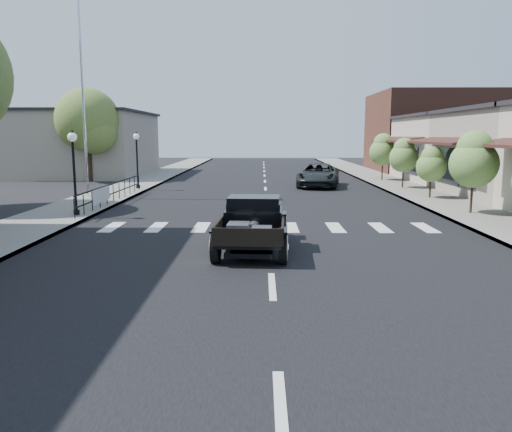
{
  "coord_description": "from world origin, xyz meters",
  "views": [
    {
      "loc": [
        -0.23,
        -13.5,
        3.28
      ],
      "look_at": [
        -0.39,
        0.53,
        1.0
      ],
      "focal_mm": 35.0,
      "sensor_mm": 36.0,
      "label": 1
    }
  ],
  "objects": [
    {
      "name": "small_tree_b",
      "position": [
        8.3,
        6.7,
        1.75
      ],
      "size": [
        1.92,
        1.92,
        3.2
      ],
      "primitive_type": null,
      "color": "#5B823B",
      "rests_on": "sidewalk_right"
    },
    {
      "name": "small_tree_d",
      "position": [
        8.3,
        16.68,
        1.58
      ],
      "size": [
        1.72,
        1.72,
        2.86
      ],
      "primitive_type": null,
      "color": "#5B823B",
      "rests_on": "sidewalk_right"
    },
    {
      "name": "flagpole",
      "position": [
        -9.2,
        12.0,
        6.59
      ],
      "size": [
        0.12,
        0.12,
        12.87
      ],
      "primitive_type": "cylinder",
      "color": "silver",
      "rests_on": "sidewalk_left"
    },
    {
      "name": "road_markings",
      "position": [
        0.0,
        10.0,
        0.0
      ],
      "size": [
        12.0,
        60.0,
        0.06
      ],
      "primitive_type": null,
      "color": "silver",
      "rests_on": "ground"
    },
    {
      "name": "lamp_post_c",
      "position": [
        -7.6,
        16.0,
        1.83
      ],
      "size": [
        0.36,
        0.36,
        3.35
      ],
      "primitive_type": null,
      "color": "black",
      "rests_on": "sidewalk_left"
    },
    {
      "name": "banner",
      "position": [
        -7.22,
        8.0,
        0.45
      ],
      "size": [
        0.04,
        2.2,
        0.6
      ],
      "primitive_type": null,
      "color": "silver",
      "rests_on": "sidewalk_left"
    },
    {
      "name": "low_building_left",
      "position": [
        -15.0,
        28.0,
        2.5
      ],
      "size": [
        10.0,
        12.0,
        5.0
      ],
      "primitive_type": "cube",
      "color": "#A49889",
      "rests_on": "ground"
    },
    {
      "name": "far_building_right",
      "position": [
        15.5,
        32.0,
        3.5
      ],
      "size": [
        11.0,
        10.0,
        7.0
      ],
      "primitive_type": "cube",
      "color": "brown",
      "rests_on": "ground"
    },
    {
      "name": "ground",
      "position": [
        0.0,
        0.0,
        0.0
      ],
      "size": [
        120.0,
        120.0,
        0.0
      ],
      "primitive_type": "plane",
      "color": "black",
      "rests_on": "ground"
    },
    {
      "name": "lamp_post_b",
      "position": [
        -7.6,
        6.0,
        1.83
      ],
      "size": [
        0.36,
        0.36,
        3.35
      ],
      "primitive_type": null,
      "color": "black",
      "rests_on": "sidewalk_left"
    },
    {
      "name": "big_tree_far",
      "position": [
        -12.5,
        22.0,
        3.28
      ],
      "size": [
        4.46,
        4.46,
        6.56
      ],
      "primitive_type": null,
      "color": "#556C2E",
      "rests_on": "ground"
    },
    {
      "name": "hotrod_pickup",
      "position": [
        -0.47,
        0.55,
        0.79
      ],
      "size": [
        2.35,
        4.64,
        1.57
      ],
      "primitive_type": null,
      "rotation": [
        0.0,
        0.0,
        -0.05
      ],
      "color": "black",
      "rests_on": "ground"
    },
    {
      "name": "sidewalk_right",
      "position": [
        8.5,
        15.0,
        0.07
      ],
      "size": [
        3.0,
        80.0,
        0.15
      ],
      "primitive_type": "cube",
      "color": "gray",
      "rests_on": "ground"
    },
    {
      "name": "small_tree_e",
      "position": [
        8.3,
        21.91,
        1.72
      ],
      "size": [
        1.88,
        1.88,
        3.13
      ],
      "primitive_type": null,
      "color": "#5B823B",
      "rests_on": "sidewalk_right"
    },
    {
      "name": "road",
      "position": [
        0.0,
        15.0,
        0.01
      ],
      "size": [
        14.0,
        80.0,
        0.02
      ],
      "primitive_type": "cube",
      "color": "black",
      "rests_on": "ground"
    },
    {
      "name": "railing",
      "position": [
        -7.3,
        10.0,
        0.65
      ],
      "size": [
        0.08,
        10.0,
        1.0
      ],
      "primitive_type": null,
      "color": "black",
      "rests_on": "sidewalk_left"
    },
    {
      "name": "storefront_far",
      "position": [
        15.0,
        22.0,
        2.25
      ],
      "size": [
        10.0,
        9.0,
        4.5
      ],
      "primitive_type": "cube",
      "color": "beige",
      "rests_on": "ground"
    },
    {
      "name": "small_tree_c",
      "position": [
        8.3,
        11.72,
        1.39
      ],
      "size": [
        1.49,
        1.49,
        2.48
      ],
      "primitive_type": null,
      "color": "#5B823B",
      "rests_on": "sidewalk_right"
    },
    {
      "name": "sidewalk_left",
      "position": [
        -8.5,
        15.0,
        0.07
      ],
      "size": [
        3.0,
        80.0,
        0.15
      ],
      "primitive_type": "cube",
      "color": "gray",
      "rests_on": "ground"
    },
    {
      "name": "second_car",
      "position": [
        3.39,
        18.33,
        0.74
      ],
      "size": [
        3.37,
        5.69,
        1.48
      ],
      "primitive_type": "imported",
      "rotation": [
        0.0,
        0.0,
        -0.18
      ],
      "color": "black",
      "rests_on": "ground"
    }
  ]
}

